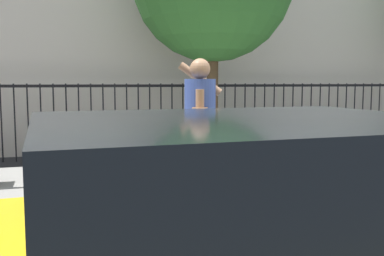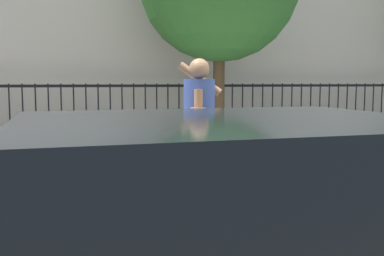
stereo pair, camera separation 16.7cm
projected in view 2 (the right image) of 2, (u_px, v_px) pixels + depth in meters
The scene contains 4 objects.
ground_plane at pixel (327, 243), 4.52m from camera, with size 60.00×60.00×0.00m, color black.
sidewalk at pixel (245, 187), 6.63m from camera, with size 28.00×4.40×0.15m, color gray.
iron_fence at pixel (184, 109), 10.08m from camera, with size 12.03×0.04×1.60m.
pedestrian_on_phone at pixel (199, 125), 4.86m from camera, with size 0.53×0.72×1.73m.
Camera 2 is at (-2.47, -3.87, 1.62)m, focal length 41.64 mm.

